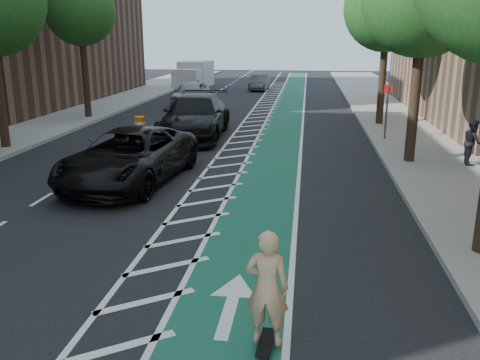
% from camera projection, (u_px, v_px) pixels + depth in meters
% --- Properties ---
extents(ground, '(120.00, 120.00, 0.00)m').
position_uv_depth(ground, '(120.00, 237.00, 11.72)').
color(ground, black).
rests_on(ground, ground).
extents(bike_lane, '(2.00, 90.00, 0.01)m').
position_uv_depth(bike_lane, '(276.00, 149.00, 20.88)').
color(bike_lane, '#19593E').
rests_on(bike_lane, ground).
extents(buffer_strip, '(1.40, 90.00, 0.01)m').
position_uv_depth(buffer_strip, '(240.00, 148.00, 21.07)').
color(buffer_strip, silver).
rests_on(buffer_strip, ground).
extents(sidewalk_right, '(5.00, 90.00, 0.15)m').
position_uv_depth(sidewalk_right, '(441.00, 152.00, 20.05)').
color(sidewalk_right, gray).
rests_on(sidewalk_right, ground).
extents(curb_right, '(0.12, 90.00, 0.16)m').
position_uv_depth(curb_right, '(377.00, 150.00, 20.35)').
color(curb_right, gray).
rests_on(curb_right, ground).
extents(curb_left, '(0.12, 90.00, 0.16)m').
position_uv_depth(curb_left, '(46.00, 141.00, 22.12)').
color(curb_left, gray).
rests_on(curb_left, ground).
extents(tree_r_d, '(4.20, 4.20, 7.90)m').
position_uv_depth(tree_r_d, '(388.00, 8.00, 24.41)').
color(tree_r_d, '#382619').
rests_on(tree_r_d, ground).
extents(tree_l_d, '(4.20, 4.20, 7.90)m').
position_uv_depth(tree_l_d, '(76.00, 10.00, 26.39)').
color(tree_l_d, '#382619').
rests_on(tree_l_d, ground).
extents(sign_post, '(0.35, 0.08, 2.47)m').
position_uv_depth(sign_post, '(387.00, 111.00, 21.84)').
color(sign_post, '#4C4C4C').
rests_on(sign_post, ground).
extents(skateboard, '(0.26, 0.77, 0.10)m').
position_uv_depth(skateboard, '(266.00, 343.00, 7.54)').
color(skateboard, black).
rests_on(skateboard, ground).
extents(skateboarder, '(0.67, 0.46, 1.77)m').
position_uv_depth(skateboarder, '(267.00, 288.00, 7.30)').
color(skateboarder, tan).
rests_on(skateboarder, skateboard).
extents(suv_near, '(3.42, 6.29, 1.67)m').
position_uv_depth(suv_near, '(129.00, 157.00, 15.89)').
color(suv_near, black).
rests_on(suv_near, ground).
extents(suv_far, '(2.89, 6.61, 1.89)m').
position_uv_depth(suv_far, '(195.00, 116.00, 23.10)').
color(suv_far, black).
rests_on(suv_far, ground).
extents(car_silver, '(1.98, 4.87, 1.66)m').
position_uv_depth(car_silver, '(191.00, 93.00, 33.54)').
color(car_silver, gray).
rests_on(car_silver, ground).
extents(car_grey, '(1.55, 4.09, 1.33)m').
position_uv_depth(car_grey, '(260.00, 82.00, 43.38)').
color(car_grey, '#4E4E53').
rests_on(car_grey, ground).
extents(pedestrian, '(0.67, 0.82, 1.57)m').
position_uv_depth(pedestrian, '(472.00, 142.00, 17.56)').
color(pedestrian, black).
rests_on(pedestrian, sidewalk_right).
extents(box_truck, '(2.86, 5.59, 2.25)m').
position_uv_depth(box_truck, '(194.00, 75.00, 46.33)').
color(box_truck, silver).
rests_on(box_truck, ground).
extents(barrel_a, '(0.64, 0.64, 0.87)m').
position_uv_depth(barrel_a, '(125.00, 143.00, 20.02)').
color(barrel_a, '#DA500B').
rests_on(barrel_a, ground).
extents(barrel_b, '(0.61, 0.61, 0.83)m').
position_uv_depth(barrel_b, '(140.00, 126.00, 23.96)').
color(barrel_b, '#FE600D').
rests_on(barrel_b, ground).
extents(barrel_c, '(0.71, 0.71, 0.97)m').
position_uv_depth(barrel_c, '(188.00, 106.00, 30.06)').
color(barrel_c, '#FF500D').
rests_on(barrel_c, ground).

